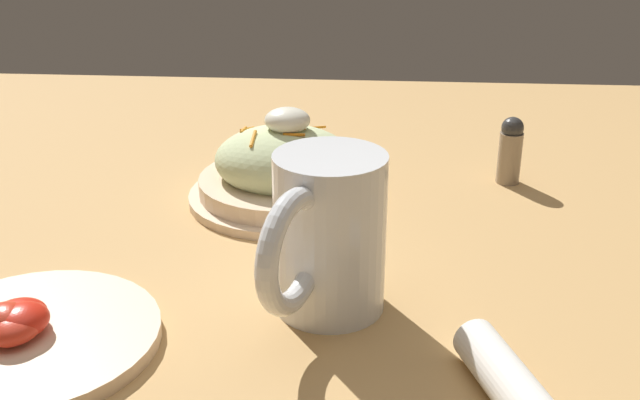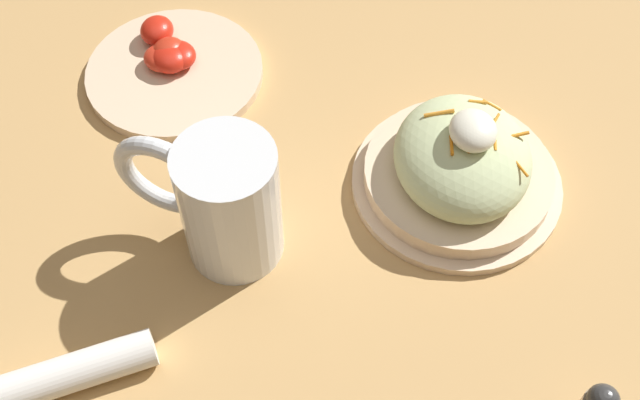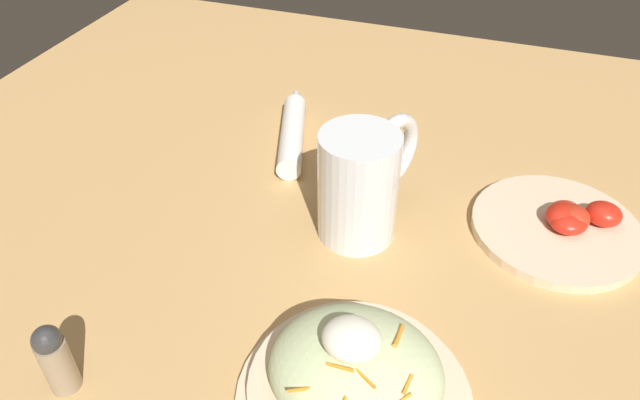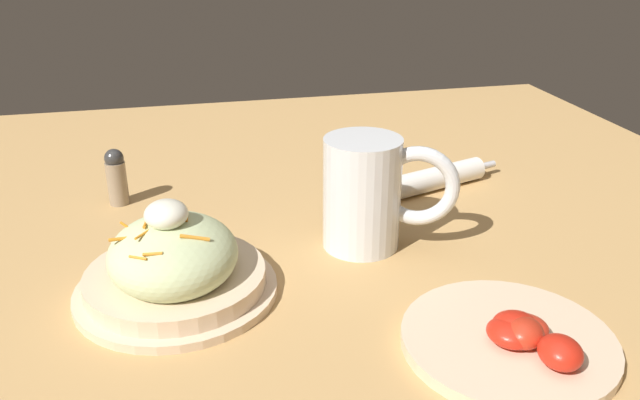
{
  "view_description": "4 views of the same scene",
  "coord_description": "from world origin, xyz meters",
  "px_view_note": "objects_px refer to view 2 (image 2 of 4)",
  "views": [
    {
      "loc": [
        0.03,
        -0.67,
        0.36
      ],
      "look_at": [
        -0.02,
        0.02,
        0.06
      ],
      "focal_mm": 43.39,
      "sensor_mm": 36.0,
      "label": 1
    },
    {
      "loc": [
        0.42,
        0.0,
        0.68
      ],
      "look_at": [
        -0.02,
        0.02,
        0.06
      ],
      "focal_mm": 44.16,
      "sensor_mm": 36.0,
      "label": 2
    },
    {
      "loc": [
        -0.15,
        0.47,
        0.5
      ],
      "look_at": [
        0.03,
        -0.04,
        0.07
      ],
      "focal_mm": 33.25,
      "sensor_mm": 36.0,
      "label": 3
    },
    {
      "loc": [
        -0.71,
        0.14,
        0.39
      ],
      "look_at": [
        -0.01,
        -0.02,
        0.07
      ],
      "focal_mm": 36.39,
      "sensor_mm": 36.0,
      "label": 4
    }
  ],
  "objects_px": {
    "beer_mug": "(221,206)",
    "salad_plate": "(456,166)",
    "tomato_plate": "(169,66)",
    "napkin_roll": "(46,380)"
  },
  "relations": [
    {
      "from": "beer_mug",
      "to": "salad_plate",
      "type": "bearing_deg",
      "value": 105.28
    },
    {
      "from": "tomato_plate",
      "to": "napkin_roll",
      "type": "bearing_deg",
      "value": -10.99
    },
    {
      "from": "beer_mug",
      "to": "tomato_plate",
      "type": "distance_m",
      "value": 0.26
    },
    {
      "from": "salad_plate",
      "to": "beer_mug",
      "type": "relative_size",
      "value": 1.38
    },
    {
      "from": "salad_plate",
      "to": "tomato_plate",
      "type": "bearing_deg",
      "value": -119.24
    },
    {
      "from": "salad_plate",
      "to": "tomato_plate",
      "type": "relative_size",
      "value": 1.07
    },
    {
      "from": "beer_mug",
      "to": "napkin_roll",
      "type": "xyz_separation_m",
      "value": [
        0.15,
        -0.15,
        -0.05
      ]
    },
    {
      "from": "beer_mug",
      "to": "tomato_plate",
      "type": "relative_size",
      "value": 0.78
    },
    {
      "from": "napkin_roll",
      "to": "tomato_plate",
      "type": "xyz_separation_m",
      "value": [
        -0.39,
        0.08,
        -0.01
      ]
    },
    {
      "from": "beer_mug",
      "to": "tomato_plate",
      "type": "xyz_separation_m",
      "value": [
        -0.24,
        -0.08,
        -0.05
      ]
    }
  ]
}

